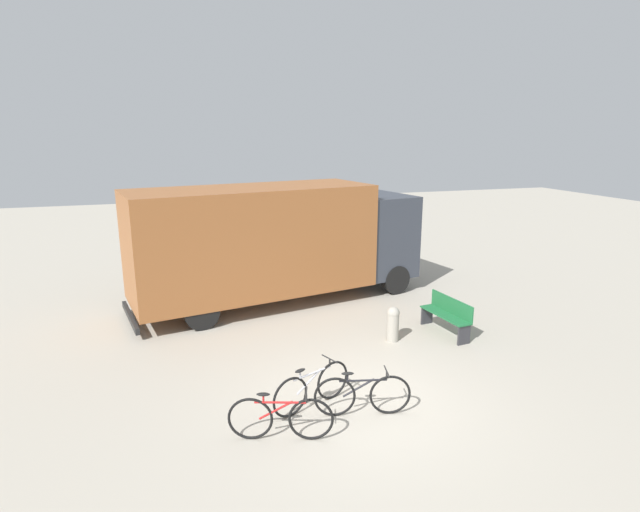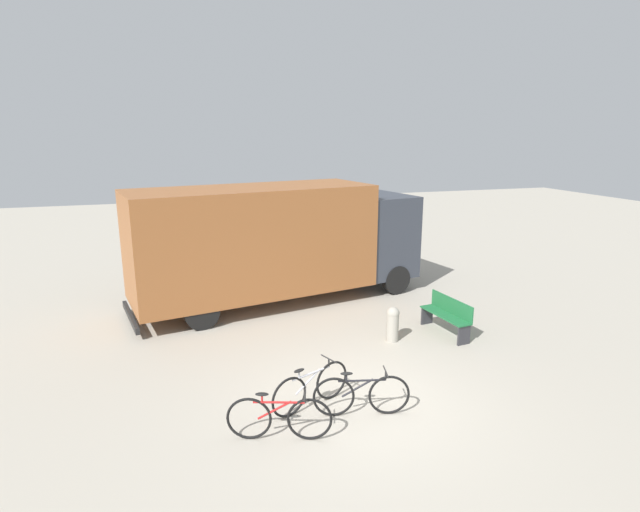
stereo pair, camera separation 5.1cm
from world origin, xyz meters
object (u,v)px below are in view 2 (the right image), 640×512
object	(u,v)px
park_bench	(447,314)
bicycle_middle	(311,387)
bicycle_far	(361,395)
bollard_near_bench	(393,322)
delivery_truck	(277,239)
bicycle_near	(279,418)

from	to	relation	value
park_bench	bicycle_middle	bearing A→B (deg)	111.96
bicycle_middle	bicycle_far	distance (m)	0.93
bollard_near_bench	bicycle_far	bearing A→B (deg)	-124.49
bicycle_far	delivery_truck	bearing A→B (deg)	103.77
park_bench	bicycle_far	size ratio (longest dim) A/B	0.94
bicycle_near	park_bench	bearing A→B (deg)	50.35
delivery_truck	bollard_near_bench	size ratio (longest dim) A/B	10.39
delivery_truck	bollard_near_bench	world-z (taller)	delivery_truck
bicycle_near	bollard_near_bench	bearing A→B (deg)	60.01
delivery_truck	bicycle_near	distance (m)	7.09
park_bench	bicycle_middle	distance (m)	4.79
delivery_truck	park_bench	size ratio (longest dim) A/B	5.56
park_bench	bicycle_near	distance (m)	5.86
park_bench	bollard_near_bench	world-z (taller)	park_bench
park_bench	bollard_near_bench	size ratio (longest dim) A/B	1.87
delivery_truck	bicycle_far	size ratio (longest dim) A/B	5.24
bicycle_middle	bicycle_far	xyz separation A→B (m)	(0.77, -0.52, 0.00)
delivery_truck	bicycle_near	xyz separation A→B (m)	(-1.50, -6.77, -1.48)
delivery_truck	bicycle_middle	xyz separation A→B (m)	(-0.72, -5.97, -1.48)
delivery_truck	bicycle_near	bearing A→B (deg)	-113.41
bicycle_far	bollard_near_bench	world-z (taller)	bollard_near_bench
park_bench	bicycle_far	distance (m)	4.44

